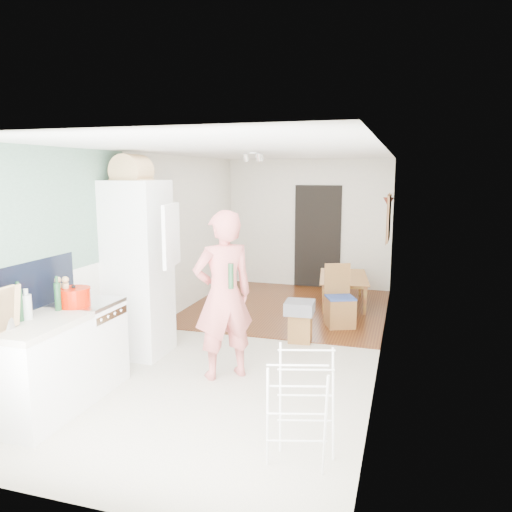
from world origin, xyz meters
The scene contains 32 objects.
room_shell centered at (0.00, 0.00, 1.25)m, with size 3.20×7.00×2.50m, color silver, non-canonical shape.
floor centered at (0.00, 0.00, 0.00)m, with size 3.20×7.00×0.01m, color beige.
wood_floor_overlay centered at (0.00, 1.85, 0.01)m, with size 3.20×3.30×0.01m, color #5E3210.
sage_wall_panel centered at (-1.59, -2.00, 1.85)m, with size 0.02×3.00×1.30m, color gray.
tile_splashback centered at (-1.59, -2.55, 1.15)m, with size 0.02×1.90×0.50m, color black.
doorway_recess centered at (0.20, 3.48, 1.00)m, with size 0.90×0.04×2.00m, color black.
base_cabinet centered at (-1.30, -2.55, 0.43)m, with size 0.60×0.90×0.86m, color white.
worktop centered at (-1.30, -2.55, 0.89)m, with size 0.62×0.92×0.06m, color beige.
range_cooker centered at (-1.30, -1.80, 0.44)m, with size 0.60×0.60×0.88m, color white.
cooker_top centered at (-1.30, -1.80, 0.90)m, with size 0.60×0.60×0.04m, color silver.
fridge_housing centered at (-1.27, -0.78, 1.07)m, with size 0.66×0.66×2.15m, color white.
fridge_door centered at (-0.66, -1.08, 1.55)m, with size 0.56×0.04×0.70m, color white.
fridge_interior centered at (-0.96, -0.78, 1.55)m, with size 0.02×0.52×0.66m, color white.
pinboard centered at (1.58, 1.90, 1.55)m, with size 0.03×0.90×0.70m, color tan.
pinboard_frame centered at (1.57, 1.90, 1.55)m, with size 0.01×0.94×0.74m, color olive.
wall_sconce centered at (1.54, 2.55, 1.75)m, with size 0.18×0.18×0.16m, color maroon.
person centered at (-0.02, -1.16, 1.09)m, with size 0.80×0.52×2.19m, color #DC6F6B.
dining_table centered at (0.89, 2.29, 0.21)m, with size 1.20×0.67×0.42m, color olive.
dining_chair centered at (0.97, 1.02, 0.46)m, with size 0.39×0.39×0.92m, color olive, non-canonical shape.
stool centered at (0.55, 0.23, 0.19)m, with size 0.29×0.29×0.39m, color olive, non-canonical shape.
grey_drape centered at (0.54, 0.22, 0.47)m, with size 0.38×0.38×0.17m, color slate.
drying_rack centered at (1.14, -2.56, 0.44)m, with size 0.45×0.41×0.88m, color white, non-canonical shape.
bread_bin centered at (-1.30, -0.79, 2.26)m, with size 0.41×0.39×0.22m, color tan, non-canonical shape.
red_casserole centered at (-1.29, -1.99, 1.02)m, with size 0.32×0.32×0.19m, color red.
steel_pan centered at (-1.43, -2.78, 0.97)m, with size 0.21×0.21×0.10m, color silver.
held_bottle centered at (0.12, -1.28, 1.17)m, with size 0.06×0.06×0.27m, color #1C4424.
bottle_a centered at (-1.44, -2.56, 1.07)m, with size 0.07×0.07×0.29m, color #1C4424.
bottle_b centered at (-1.35, -2.16, 1.06)m, with size 0.06×0.06×0.27m, color #1C4424.
bottle_c centered at (-1.42, -2.49, 1.03)m, with size 0.09×0.09×0.23m, color beige.
pepper_mill_front centered at (-1.45, -2.02, 1.04)m, with size 0.06×0.06×0.23m, color tan.
pepper_mill_back centered at (-1.36, -2.02, 1.04)m, with size 0.07×0.07×0.24m, color tan.
chopping_boards centered at (-1.33, -2.87, 1.11)m, with size 0.04×0.29×0.39m, color tan, non-canonical shape.
Camera 1 is at (1.85, -6.09, 2.24)m, focal length 35.00 mm.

